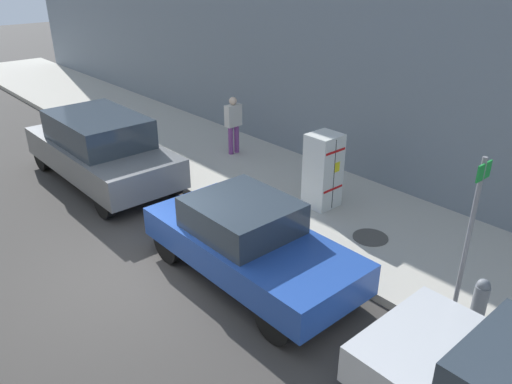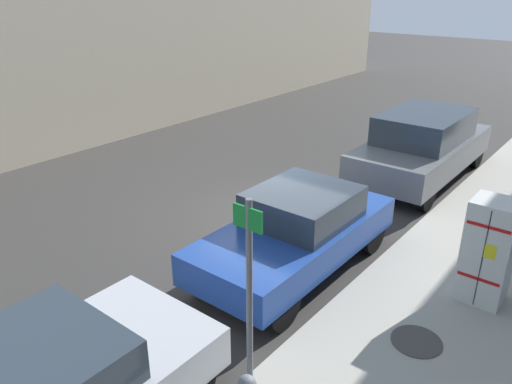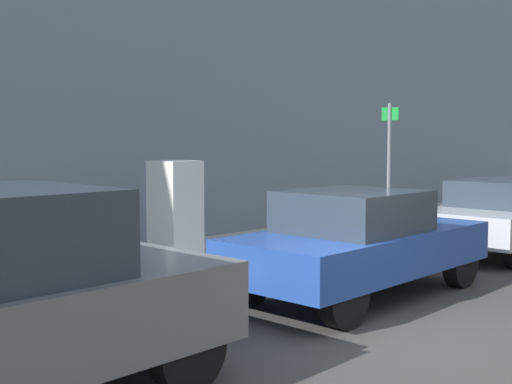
{
  "view_description": "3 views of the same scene",
  "coord_description": "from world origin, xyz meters",
  "views": [
    {
      "loc": [
        3.27,
        7.03,
        5.23
      ],
      "look_at": [
        -2.37,
        0.65,
        1.2
      ],
      "focal_mm": 35.0,
      "sensor_mm": 36.0,
      "label": 1
    },
    {
      "loc": [
        -5.84,
        7.83,
        4.79
      ],
      "look_at": [
        -0.15,
        0.71,
        0.9
      ],
      "focal_mm": 35.0,
      "sensor_mm": 36.0,
      "label": 2
    },
    {
      "loc": [
        3.39,
        -5.96,
        2.13
      ],
      "look_at": [
        -2.28,
        0.02,
        1.48
      ],
      "focal_mm": 45.0,
      "sensor_mm": 36.0,
      "label": 3
    }
  ],
  "objects": [
    {
      "name": "fire_hydrant",
      "position": [
        -3.24,
        4.73,
        0.57
      ],
      "size": [
        0.22,
        0.22,
        0.79
      ],
      "color": "slate",
      "rests_on": "sidewalk_slab"
    },
    {
      "name": "pedestrian_walking_far",
      "position": [
        -5.08,
        -3.37,
        1.09
      ],
      "size": [
        0.47,
        0.22,
        1.62
      ],
      "rotation": [
        0.0,
        0.0,
        1.92
      ],
      "color": "#7A3D7F",
      "rests_on": "sidewalk_slab"
    },
    {
      "name": "building_facade_near",
      "position": [
        -7.37,
        0.0,
        4.2
      ],
      "size": [
        1.87,
        39.6,
        8.41
      ],
      "primitive_type": "cube",
      "color": "slate",
      "rests_on": "ground"
    },
    {
      "name": "street_sign_post",
      "position": [
        -3.05,
        4.45,
        1.66
      ],
      "size": [
        0.36,
        0.07,
        2.68
      ],
      "color": "slate",
      "rests_on": "sidewalk_slab"
    },
    {
      "name": "manhole_cover",
      "position": [
        -4.12,
        2.11,
        0.17
      ],
      "size": [
        0.7,
        0.7,
        0.02
      ],
      "primitive_type": "cylinder",
      "color": "#47443F",
      "rests_on": "sidewalk_slab"
    },
    {
      "name": "parked_suv_gray",
      "position": [
        -1.58,
        -4.31,
        0.91
      ],
      "size": [
        2.0,
        4.87,
        1.76
      ],
      "color": "slate",
      "rests_on": "ground"
    },
    {
      "name": "discarded_refrigerator",
      "position": [
        -4.48,
        0.48,
        1.0
      ],
      "size": [
        0.67,
        0.63,
        1.67
      ],
      "color": "silver",
      "rests_on": "sidewalk_slab"
    },
    {
      "name": "parked_hatchback_blue",
      "position": [
        -1.58,
        1.34,
        0.76
      ],
      "size": [
        1.78,
        4.15,
        1.47
      ],
      "color": "#23479E",
      "rests_on": "ground"
    },
    {
      "name": "ground_plane",
      "position": [
        0.0,
        0.0,
        0.0
      ],
      "size": [
        80.0,
        80.0,
        0.0
      ],
      "primitive_type": "plane",
      "color": "#383533"
    },
    {
      "name": "sidewalk_slab",
      "position": [
        -4.56,
        0.0,
        0.08
      ],
      "size": [
        3.74,
        44.0,
        0.16
      ],
      "primitive_type": "cube",
      "color": "#B2ADA0",
      "rests_on": "ground"
    }
  ]
}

